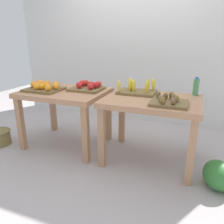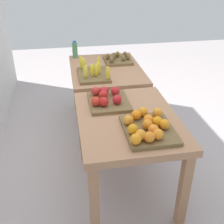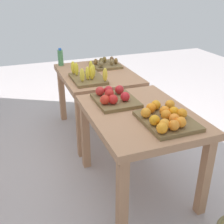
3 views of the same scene
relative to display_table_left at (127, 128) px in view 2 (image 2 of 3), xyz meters
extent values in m
plane|color=#B0A6A7|center=(0.56, 0.00, -0.64)|extent=(8.00, 8.00, 0.00)
cube|color=tan|center=(0.00, 0.00, 0.08)|extent=(1.04, 0.80, 0.06)
cube|color=tan|center=(-0.46, -0.34, -0.29)|extent=(0.07, 0.07, 0.69)
cube|color=tan|center=(0.46, -0.34, -0.29)|extent=(0.07, 0.07, 0.69)
cube|color=tan|center=(-0.46, 0.34, -0.29)|extent=(0.07, 0.07, 0.69)
cube|color=tan|center=(0.46, 0.34, -0.29)|extent=(0.07, 0.07, 0.69)
cube|color=tan|center=(1.12, 0.00, 0.08)|extent=(1.04, 0.80, 0.06)
cube|color=tan|center=(0.66, -0.34, -0.29)|extent=(0.07, 0.07, 0.69)
cube|color=tan|center=(1.58, -0.34, -0.29)|extent=(0.07, 0.07, 0.69)
cube|color=tan|center=(0.66, 0.34, -0.29)|extent=(0.07, 0.07, 0.69)
cube|color=tan|center=(1.58, 0.34, -0.29)|extent=(0.07, 0.07, 0.69)
cube|color=brown|center=(-0.24, -0.10, 0.12)|extent=(0.44, 0.36, 0.03)
sphere|color=orange|center=(-0.28, 0.03, 0.18)|extent=(0.11, 0.11, 0.08)
sphere|color=orange|center=(-0.21, -0.17, 0.18)|extent=(0.11, 0.11, 0.08)
sphere|color=orange|center=(-0.16, 0.03, 0.18)|extent=(0.11, 0.11, 0.08)
sphere|color=orange|center=(-0.40, -0.06, 0.18)|extent=(0.08, 0.08, 0.08)
sphere|color=orange|center=(-0.38, -0.12, 0.18)|extent=(0.10, 0.10, 0.08)
sphere|color=orange|center=(-0.26, -0.21, 0.18)|extent=(0.08, 0.08, 0.08)
sphere|color=orange|center=(-0.09, -0.04, 0.18)|extent=(0.10, 0.10, 0.08)
sphere|color=orange|center=(-0.31, -0.11, 0.18)|extent=(0.08, 0.08, 0.08)
sphere|color=orange|center=(-0.36, -0.01, 0.18)|extent=(0.08, 0.08, 0.08)
sphere|color=orange|center=(-0.09, -0.21, 0.18)|extent=(0.10, 0.10, 0.08)
sphere|color=orange|center=(-0.40, 0.04, 0.18)|extent=(0.10, 0.10, 0.08)
sphere|color=orange|center=(-0.24, -0.09, 0.18)|extent=(0.11, 0.11, 0.08)
sphere|color=orange|center=(-0.06, -0.11, 0.18)|extent=(0.08, 0.08, 0.08)
sphere|color=orange|center=(-0.18, -0.11, 0.18)|extent=(0.11, 0.11, 0.08)
cube|color=brown|center=(0.26, 0.11, 0.12)|extent=(0.40, 0.34, 0.03)
sphere|color=red|center=(0.16, 0.17, 0.18)|extent=(0.10, 0.10, 0.08)
sphere|color=red|center=(0.18, 0.05, 0.18)|extent=(0.10, 0.10, 0.08)
sphere|color=red|center=(0.37, 0.13, 0.18)|extent=(0.10, 0.10, 0.08)
sphere|color=red|center=(0.29, 0.15, 0.18)|extent=(0.11, 0.11, 0.08)
sphere|color=red|center=(0.18, 0.23, 0.18)|extent=(0.10, 0.10, 0.08)
sphere|color=red|center=(0.38, 0.21, 0.18)|extent=(0.10, 0.10, 0.08)
sphere|color=red|center=(0.35, 0.04, 0.18)|extent=(0.10, 0.10, 0.08)
cube|color=brown|center=(0.90, 0.17, 0.12)|extent=(0.44, 0.32, 0.03)
ellipsoid|color=yellow|center=(0.82, 0.15, 0.21)|extent=(0.06, 0.07, 0.14)
ellipsoid|color=yellow|center=(0.88, 0.12, 0.21)|extent=(0.05, 0.06, 0.14)
ellipsoid|color=yellow|center=(0.83, 0.19, 0.21)|extent=(0.05, 0.05, 0.14)
ellipsoid|color=yellow|center=(1.03, 0.10, 0.21)|extent=(0.05, 0.05, 0.14)
ellipsoid|color=yellow|center=(0.72, 0.04, 0.21)|extent=(0.05, 0.05, 0.14)
ellipsoid|color=yellow|center=(1.01, 0.26, 0.21)|extent=(0.06, 0.05, 0.14)
ellipsoid|color=yellow|center=(1.07, 0.28, 0.21)|extent=(0.07, 0.07, 0.14)
ellipsoid|color=yellow|center=(0.79, 0.26, 0.21)|extent=(0.05, 0.06, 0.14)
cube|color=brown|center=(1.32, -0.17, 0.12)|extent=(0.36, 0.32, 0.03)
ellipsoid|color=brown|center=(1.37, -0.28, 0.18)|extent=(0.07, 0.06, 0.07)
ellipsoid|color=brown|center=(1.39, -0.19, 0.18)|extent=(0.07, 0.07, 0.07)
ellipsoid|color=olive|center=(1.24, -0.23, 0.18)|extent=(0.07, 0.07, 0.07)
ellipsoid|color=brown|center=(1.27, -0.11, 0.18)|extent=(0.07, 0.07, 0.07)
ellipsoid|color=brown|center=(1.28, -0.29, 0.18)|extent=(0.07, 0.07, 0.07)
ellipsoid|color=brown|center=(1.20, -0.08, 0.18)|extent=(0.06, 0.06, 0.07)
ellipsoid|color=brown|center=(1.36, -0.14, 0.18)|extent=(0.07, 0.07, 0.07)
ellipsoid|color=brown|center=(1.33, -0.05, 0.18)|extent=(0.07, 0.07, 0.07)
cylinder|color=#4C8C59|center=(1.55, 0.32, 0.20)|extent=(0.07, 0.07, 0.19)
cylinder|color=blue|center=(1.55, 0.32, 0.31)|extent=(0.04, 0.04, 0.02)
ellipsoid|color=#307232|center=(2.16, -0.26, -0.50)|extent=(0.45, 0.43, 0.27)
ellipsoid|color=#2F7230|center=(1.84, -0.30, -0.50)|extent=(0.36, 0.40, 0.27)
camera|label=1|loc=(1.55, -2.33, 0.72)|focal=35.10mm
camera|label=2|loc=(-1.88, 0.46, 1.25)|focal=44.80mm
camera|label=3|loc=(-1.80, 0.92, 1.06)|focal=44.59mm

